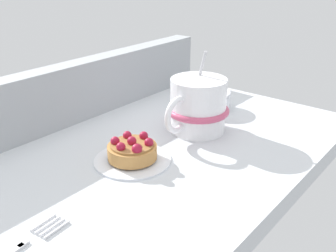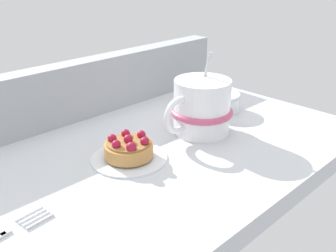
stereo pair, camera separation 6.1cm
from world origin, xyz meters
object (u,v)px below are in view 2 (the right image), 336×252
(raspberry_tart, at_px, (129,148))
(sugar_bowl, at_px, (218,101))
(dessert_plate, at_px, (130,158))
(coffee_mug, at_px, (201,107))

(raspberry_tart, bearing_deg, sugar_bowl, 7.97)
(dessert_plate, relative_size, coffee_mug, 0.81)
(dessert_plate, height_order, raspberry_tart, raspberry_tart)
(dessert_plate, xyz_separation_m, raspberry_tart, (-0.00, -0.00, 0.02))
(raspberry_tart, distance_m, coffee_mug, 0.15)
(coffee_mug, distance_m, sugar_bowl, 0.11)
(dessert_plate, distance_m, raspberry_tart, 0.02)
(coffee_mug, relative_size, sugar_bowl, 1.63)
(raspberry_tart, bearing_deg, coffee_mug, -2.93)
(dessert_plate, height_order, sugar_bowl, sugar_bowl)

